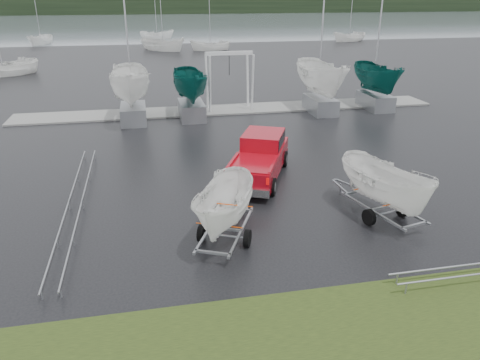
% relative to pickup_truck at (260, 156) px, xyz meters
% --- Properties ---
extents(ground_plane, '(120.00, 120.00, 0.00)m').
position_rel_pickup_truck_xyz_m(ground_plane, '(1.03, -0.02, -0.98)').
color(ground_plane, black).
rests_on(ground_plane, ground).
extents(lake, '(300.00, 300.00, 0.00)m').
position_rel_pickup_truck_xyz_m(lake, '(1.03, 99.98, -0.99)').
color(lake, slate).
rests_on(lake, ground).
extents(grass_verge, '(40.00, 40.00, 0.00)m').
position_rel_pickup_truck_xyz_m(grass_verge, '(1.03, -11.02, -0.98)').
color(grass_verge, '#253414').
rests_on(grass_verge, ground).
extents(dock, '(30.00, 3.00, 0.12)m').
position_rel_pickup_truck_xyz_m(dock, '(1.03, 12.98, -0.93)').
color(dock, gray).
rests_on(dock, ground).
extents(treeline, '(300.00, 8.00, 6.00)m').
position_rel_pickup_truck_xyz_m(treeline, '(1.03, 169.98, 2.02)').
color(treeline, black).
rests_on(treeline, ground).
extents(pickup_truck, '(4.10, 5.93, 1.88)m').
position_rel_pickup_truck_xyz_m(pickup_truck, '(0.00, 0.00, 0.00)').
color(pickup_truck, '#9F0814').
rests_on(pickup_truck, ground).
extents(trailer_hitched, '(2.57, 3.76, 4.81)m').
position_rel_pickup_truck_xyz_m(trailer_hitched, '(-2.64, -5.74, 1.64)').
color(trailer_hitched, '#919499').
rests_on(trailer_hitched, ground).
extents(trailer_parked, '(2.08, 3.78, 5.04)m').
position_rel_pickup_truck_xyz_m(trailer_parked, '(3.44, -5.24, 1.75)').
color(trailer_parked, '#919499').
rests_on(trailer_parked, ground).
extents(boat_hoist, '(3.30, 2.18, 4.12)m').
position_rel_pickup_truck_xyz_m(boat_hoist, '(0.96, 12.98, 1.69)').
color(boat_hoist, silver).
rests_on(boat_hoist, ground).
extents(keelboat_0, '(2.52, 3.20, 10.69)m').
position_rel_pickup_truck_xyz_m(keelboat_0, '(-5.78, 10.98, 3.02)').
color(keelboat_0, '#919499').
rests_on(keelboat_0, ground).
extents(keelboat_1, '(2.16, 3.20, 6.84)m').
position_rel_pickup_truck_xyz_m(keelboat_1, '(-1.96, 11.18, 2.41)').
color(keelboat_1, '#919499').
rests_on(keelboat_1, ground).
extents(keelboat_2, '(2.53, 3.20, 10.70)m').
position_rel_pickup_truck_xyz_m(keelboat_2, '(7.09, 10.98, 3.05)').
color(keelboat_2, '#919499').
rests_on(keelboat_2, ground).
extents(keelboat_3, '(2.17, 3.20, 10.33)m').
position_rel_pickup_truck_xyz_m(keelboat_3, '(11.42, 11.28, 2.44)').
color(keelboat_3, '#919499').
rests_on(keelboat_3, ground).
extents(mast_rack_0, '(0.56, 6.50, 0.06)m').
position_rel_pickup_truck_xyz_m(mast_rack_0, '(-7.97, 0.98, -0.63)').
color(mast_rack_0, '#919499').
rests_on(mast_rack_0, ground).
extents(mast_rack_1, '(0.56, 6.50, 0.06)m').
position_rel_pickup_truck_xyz_m(mast_rack_1, '(-7.97, -5.02, -0.63)').
color(mast_rack_1, '#919499').
rests_on(mast_rack_1, ground).
extents(moored_boat_0, '(3.67, 3.63, 11.57)m').
position_rel_pickup_truck_xyz_m(moored_boat_0, '(-18.79, 32.11, -0.98)').
color(moored_boat_0, white).
rests_on(moored_boat_0, ground).
extents(moored_boat_1, '(4.27, 4.27, 11.96)m').
position_rel_pickup_truck_xyz_m(moored_boat_1, '(-1.79, 50.92, -0.98)').
color(moored_boat_1, white).
rests_on(moored_boat_1, ground).
extents(moored_boat_2, '(2.32, 2.26, 10.93)m').
position_rel_pickup_truck_xyz_m(moored_boat_2, '(4.89, 49.57, -0.97)').
color(moored_boat_2, white).
rests_on(moored_boat_2, ground).
extents(moored_boat_3, '(3.23, 3.19, 11.37)m').
position_rel_pickup_truck_xyz_m(moored_boat_3, '(30.02, 57.75, -0.98)').
color(moored_boat_3, white).
rests_on(moored_boat_3, ground).
extents(moored_boat_4, '(3.07, 3.12, 11.27)m').
position_rel_pickup_truck_xyz_m(moored_boat_4, '(-20.60, 63.10, -0.98)').
color(moored_boat_4, white).
rests_on(moored_boat_4, ground).
extents(moored_boat_5, '(2.74, 2.69, 11.08)m').
position_rel_pickup_truck_xyz_m(moored_boat_5, '(-1.92, 69.67, -0.97)').
color(moored_boat_5, white).
rests_on(moored_boat_5, ground).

